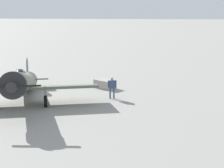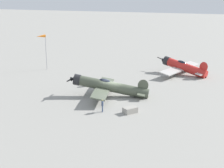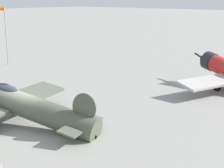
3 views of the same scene
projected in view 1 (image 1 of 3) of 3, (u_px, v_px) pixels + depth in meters
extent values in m
plane|color=gray|center=(24.00, 101.00, 24.76)|extent=(400.00, 400.00, 0.00)
cylinder|color=#4C5442|center=(23.00, 82.00, 24.46)|extent=(10.53, 4.18, 3.24)
cylinder|color=#232326|center=(13.00, 85.00, 19.44)|extent=(1.54, 1.83, 1.71)
cone|color=#232326|center=(12.00, 86.00, 18.79)|extent=(0.81, 0.81, 0.74)
cube|color=black|center=(12.00, 86.00, 18.65)|extent=(0.55, 3.21, 0.22)
ellipsoid|color=black|center=(20.00, 74.00, 23.28)|extent=(1.93, 1.21, 0.96)
cube|color=#565E4C|center=(21.00, 88.00, 23.30)|extent=(4.65, 10.64, 0.52)
ellipsoid|color=#4C5442|center=(27.00, 67.00, 28.60)|extent=(1.74, 0.58, 1.91)
cube|color=#565E4C|center=(28.00, 79.00, 28.63)|extent=(1.96, 3.57, 0.29)
cylinder|color=#999BA0|center=(45.00, 94.00, 23.00)|extent=(0.14, 0.14, 1.05)
cylinder|color=black|center=(46.00, 101.00, 23.12)|extent=(0.82, 0.40, 0.80)
cylinder|color=black|center=(29.00, 84.00, 29.55)|extent=(0.30, 0.17, 0.28)
cylinder|color=#384766|center=(110.00, 93.00, 25.25)|extent=(0.12, 0.12, 0.80)
cylinder|color=#384766|center=(114.00, 93.00, 25.30)|extent=(0.12, 0.12, 0.80)
cube|color=#384766|center=(112.00, 84.00, 25.13)|extent=(0.34, 0.48, 0.57)
sphere|color=#9F9953|center=(112.00, 79.00, 25.04)|extent=(0.21, 0.21, 0.21)
cylinder|color=#384766|center=(108.00, 84.00, 25.07)|extent=(0.09, 0.09, 0.53)
cylinder|color=#384766|center=(116.00, 84.00, 25.18)|extent=(0.09, 0.09, 0.53)
cube|color=#9E998E|center=(105.00, 84.00, 28.58)|extent=(1.84, 1.99, 0.72)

